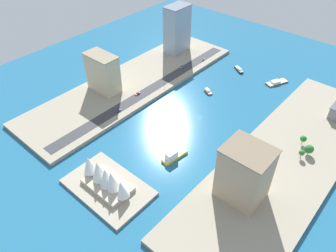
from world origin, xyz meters
TOP-DOWN VIEW (x-y plane):
  - ground_plane at (0.00, 0.00)m, footprint 440.00×440.00m
  - quay_west at (-81.74, 0.00)m, footprint 70.00×240.00m
  - quay_east at (81.74, 0.00)m, footprint 70.00×240.00m
  - peninsula_point at (-0.45, 105.32)m, footprint 60.07×37.98m
  - road_strip at (59.55, 0.00)m, footprint 11.09×228.00m
  - tugboat_red at (16.78, -36.01)m, footprint 10.65×7.30m
  - barge_flat_brown at (-25.49, -95.21)m, footprint 16.51×24.34m
  - ferry_yellow_fast at (-15.68, 53.62)m, footprint 9.19×23.38m
  - patrol_launch_navy at (16.71, -92.27)m, footprint 14.94×11.39m
  - apartment_midrise_tan at (-72.70, 52.76)m, footprint 29.54×25.33m
  - office_block_beige at (92.60, 28.25)m, footprint 32.26×17.66m
  - tower_tall_glass at (93.19, -80.24)m, footprint 18.50×28.71m
  - hatchback_blue at (56.40, 43.89)m, footprint 2.11×4.58m
  - pickup_red at (62.43, 13.94)m, footprint 2.00×5.14m
  - van_white at (55.68, -80.78)m, footprint 1.80×4.53m
  - sedan_silver at (63.28, -52.49)m, footprint 1.94×4.68m
  - traffic_light_waterfront at (53.15, -14.15)m, footprint 0.36×0.36m
  - opera_landmark at (1.76, 105.32)m, footprint 45.00×20.40m
  - park_tree_cluster at (-88.70, -14.86)m, footprint 13.87×19.99m

SIDE VIEW (x-z plane):
  - ground_plane at x=0.00m, z-range 0.00..0.00m
  - peninsula_point at x=-0.45m, z-range 0.00..2.00m
  - barge_flat_brown at x=-25.49m, z-range -0.51..2.87m
  - patrol_launch_navy at x=16.71m, z-range -0.51..3.18m
  - tugboat_red at x=16.78m, z-range -0.38..3.08m
  - quay_west at x=-81.74m, z-range 0.00..3.08m
  - quay_east at x=81.74m, z-range 0.00..3.08m
  - ferry_yellow_fast at x=-15.68m, z-range -1.03..6.39m
  - road_strip at x=59.55m, z-range 3.08..3.23m
  - van_white at x=55.68m, z-range 3.22..4.68m
  - hatchback_blue at x=56.40m, z-range 3.23..4.68m
  - pickup_red at x=62.43m, z-range 3.22..4.71m
  - sedan_silver at x=63.28m, z-range 3.20..4.92m
  - traffic_light_waterfront at x=53.15m, z-range 4.17..10.67m
  - park_tree_cluster at x=-88.70m, z-range 4.00..12.58m
  - opera_landmark at x=1.76m, z-range 0.72..19.01m
  - office_block_beige at x=92.60m, z-range 3.11..39.52m
  - apartment_midrise_tan at x=-72.70m, z-range 3.11..43.93m
  - tower_tall_glass at x=93.19m, z-range 3.11..54.78m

